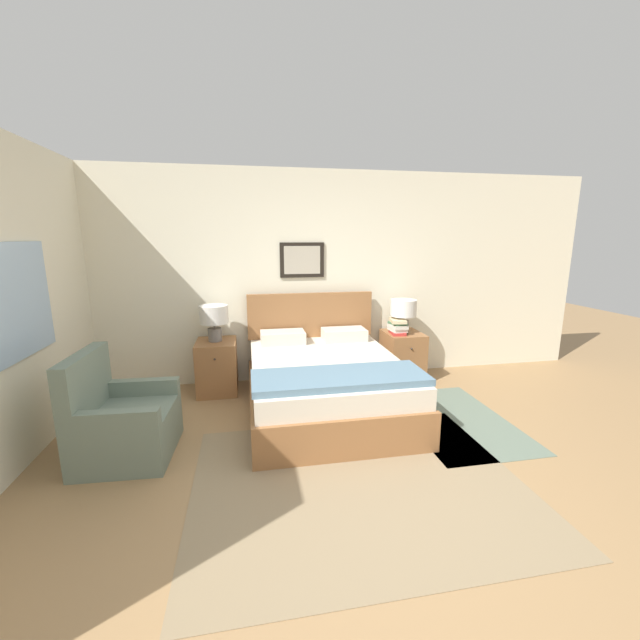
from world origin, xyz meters
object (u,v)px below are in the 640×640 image
object	(u,v)px
nightstand_near_window	(217,366)
nightstand_by_door	(402,356)
armchair	(122,423)
bed	(325,382)
table_lamp_near_window	(214,317)
table_lamp_by_door	(403,311)

from	to	relation	value
nightstand_near_window	nightstand_by_door	bearing A→B (deg)	0.00
nightstand_by_door	armchair	bearing A→B (deg)	-156.60
bed	nightstand_by_door	size ratio (longest dim) A/B	3.24
nightstand_by_door	table_lamp_near_window	bearing A→B (deg)	179.61
armchair	nightstand_near_window	bearing A→B (deg)	155.05
nightstand_near_window	bed	bearing A→B (deg)	-32.15
armchair	nightstand_by_door	world-z (taller)	armchair
nightstand_near_window	table_lamp_by_door	world-z (taller)	table_lamp_by_door
nightstand_by_door	bed	bearing A→B (deg)	-147.85
nightstand_by_door	table_lamp_near_window	xyz separation A→B (m)	(-2.31, 0.02, 0.59)
table_lamp_near_window	table_lamp_by_door	distance (m)	2.30
bed	nightstand_near_window	bearing A→B (deg)	147.85
nightstand_near_window	table_lamp_by_door	distance (m)	2.37
nightstand_near_window	table_lamp_by_door	bearing A→B (deg)	0.40
nightstand_by_door	table_lamp_by_door	xyz separation A→B (m)	(-0.01, 0.02, 0.59)
nightstand_near_window	table_lamp_near_window	xyz separation A→B (m)	(-0.01, 0.02, 0.59)
bed	nightstand_near_window	distance (m)	1.36
nightstand_near_window	nightstand_by_door	xyz separation A→B (m)	(2.30, 0.00, 0.00)
table_lamp_near_window	table_lamp_by_door	bearing A→B (deg)	0.00
armchair	table_lamp_near_window	distance (m)	1.59
armchair	nightstand_near_window	distance (m)	1.46
nightstand_near_window	table_lamp_near_window	distance (m)	0.59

